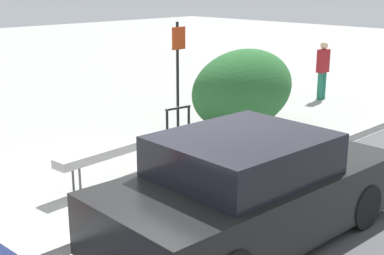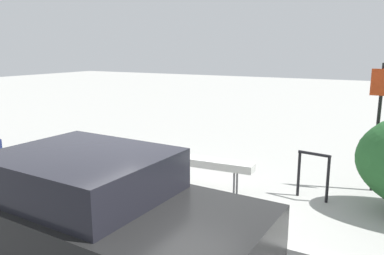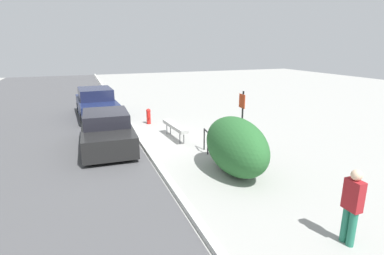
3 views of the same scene
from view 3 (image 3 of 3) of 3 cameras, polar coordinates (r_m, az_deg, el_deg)
ground_plane at (r=12.34m, az=-9.80°, el=-2.57°), size 60.00×60.00×0.00m
curb at (r=12.32m, az=-9.82°, el=-2.28°), size 60.00×0.20×0.13m
bench at (r=12.35m, az=-3.29°, el=0.22°), size 2.10×0.46×0.61m
bike_rack at (r=10.81m, az=2.69°, el=-2.16°), size 0.55×0.13×0.83m
sign_post at (r=10.24m, az=9.50°, el=1.76°), size 0.36×0.08×2.30m
fire_hydrant at (r=14.88m, az=-8.28°, el=2.23°), size 0.36×0.22×0.77m
shrub_hedge at (r=9.02m, az=8.34°, el=-3.53°), size 2.82×1.45×1.72m
pedestrian at (r=6.61m, az=28.17°, el=-12.90°), size 0.35×0.21×1.56m
parked_car_near at (r=11.77m, az=-15.90°, el=-0.64°), size 4.11×1.94×1.36m
parked_car_far at (r=16.99m, az=-17.74°, el=4.25°), size 4.63×2.06×1.53m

